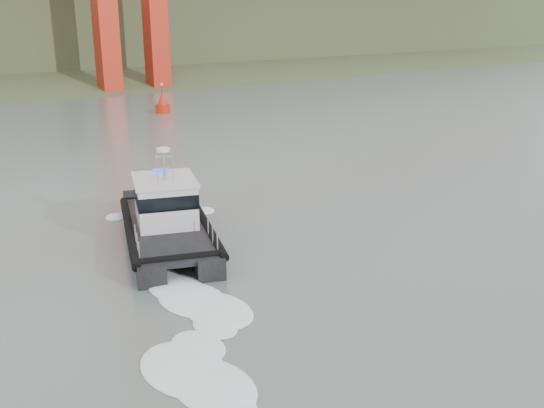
# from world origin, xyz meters

# --- Properties ---
(ground) EXTENTS (400.00, 400.00, 0.00)m
(ground) POSITION_xyz_m (0.00, 0.00, 0.00)
(ground) COLOR slate
(ground) RESTS_ON ground
(patrol_boat) EXTENTS (7.49, 11.68, 5.33)m
(patrol_boat) POSITION_xyz_m (-3.47, 13.46, 1.33)
(patrol_boat) COLOR black
(patrol_boat) RESTS_ON ground
(nav_buoy) EXTENTS (1.81, 1.81, 3.78)m
(nav_buoy) POSITION_xyz_m (16.01, 53.40, 0.99)
(nav_buoy) COLOR red
(nav_buoy) RESTS_ON ground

